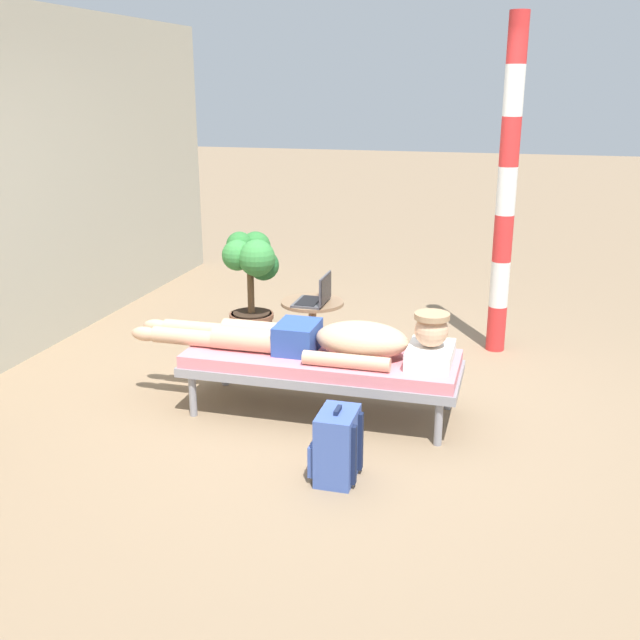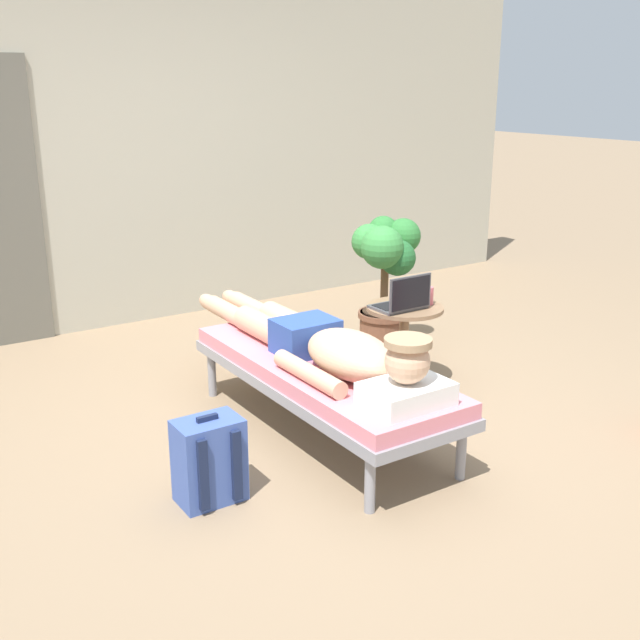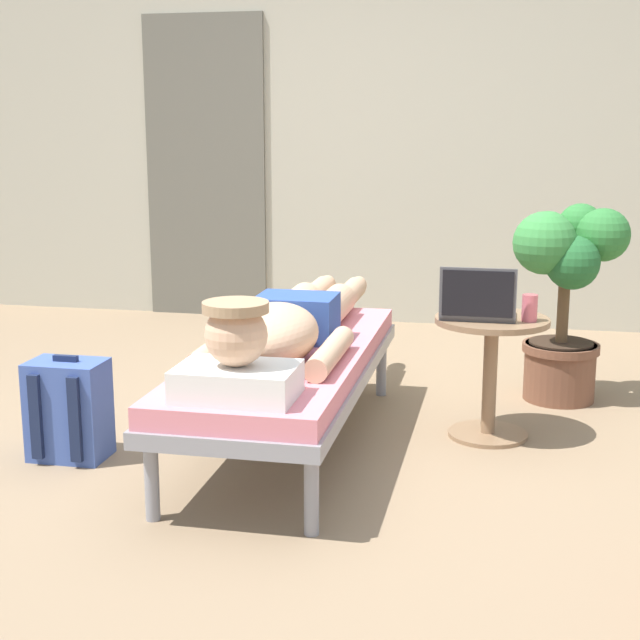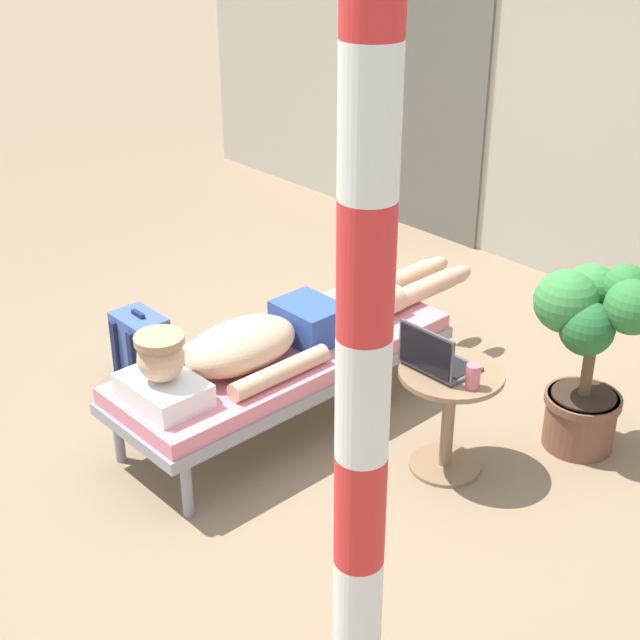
% 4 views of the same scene
% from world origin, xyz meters
% --- Properties ---
extents(ground_plane, '(40.00, 40.00, 0.00)m').
position_xyz_m(ground_plane, '(0.00, 0.00, 0.00)').
color(ground_plane, '#8C7256').
extents(house_wall_back, '(7.60, 0.20, 2.70)m').
position_xyz_m(house_wall_back, '(-0.12, 2.61, 1.35)').
color(house_wall_back, '#B2AD99').
rests_on(house_wall_back, ground).
extents(house_door_panel, '(0.84, 0.03, 2.04)m').
position_xyz_m(house_door_panel, '(-1.32, 2.50, 1.02)').
color(house_door_panel, '#625F54').
rests_on(house_door_panel, ground).
extents(lounge_chair, '(0.65, 1.81, 0.42)m').
position_xyz_m(lounge_chair, '(-0.12, -0.02, 0.35)').
color(lounge_chair, gray).
rests_on(lounge_chair, ground).
extents(person_reclining, '(0.53, 2.17, 0.33)m').
position_xyz_m(person_reclining, '(-0.12, -0.05, 0.52)').
color(person_reclining, white).
rests_on(person_reclining, lounge_chair).
extents(side_table, '(0.48, 0.48, 0.52)m').
position_xyz_m(side_table, '(0.69, 0.28, 0.36)').
color(side_table, '#8C6B4C').
rests_on(side_table, ground).
extents(laptop, '(0.31, 0.24, 0.23)m').
position_xyz_m(laptop, '(0.63, 0.23, 0.58)').
color(laptop, '#4C4C51').
rests_on(laptop, side_table).
extents(drink_glass, '(0.06, 0.06, 0.11)m').
position_xyz_m(drink_glass, '(0.84, 0.23, 0.58)').
color(drink_glass, '#D86672').
rests_on(drink_glass, side_table).
extents(backpack, '(0.30, 0.26, 0.42)m').
position_xyz_m(backpack, '(-0.95, -0.32, 0.20)').
color(backpack, '#3F59A5').
rests_on(backpack, ground).
extents(potted_plant, '(0.54, 0.47, 0.95)m').
position_xyz_m(potted_plant, '(1.01, 0.88, 0.58)').
color(potted_plant, brown).
rests_on(potted_plant, ground).
extents(porch_post, '(0.15, 0.15, 2.61)m').
position_xyz_m(porch_post, '(1.44, -1.08, 1.30)').
color(porch_post, red).
rests_on(porch_post, ground).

